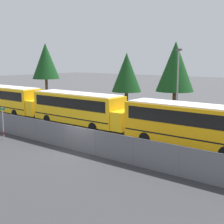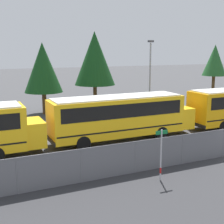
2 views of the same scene
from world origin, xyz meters
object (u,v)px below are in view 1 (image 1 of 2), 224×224
(tree_1, at_px, (175,67))
(street_sign, at_px, (3,122))
(tree_0, at_px, (127,73))
(school_bus_2, at_px, (193,123))
(school_bus_0, at_px, (9,98))
(tree_3, at_px, (46,61))
(light_pole, at_px, (178,83))
(school_bus_1, at_px, (79,107))

(tree_1, bearing_deg, street_sign, -102.51)
(street_sign, relative_size, tree_0, 0.37)
(school_bus_2, bearing_deg, tree_0, 140.43)
(street_sign, bearing_deg, school_bus_0, 144.45)
(tree_3, bearing_deg, tree_1, 1.96)
(tree_3, bearing_deg, street_sign, -47.12)
(school_bus_0, relative_size, school_bus_2, 1.00)
(light_pole, bearing_deg, school_bus_0, -158.91)
(school_bus_2, relative_size, tree_3, 1.23)
(school_bus_1, xyz_separation_m, tree_0, (-3.00, 11.97, 2.87))
(tree_0, bearing_deg, school_bus_0, -126.06)
(school_bus_2, bearing_deg, tree_1, 122.16)
(school_bus_1, bearing_deg, tree_1, 76.27)
(school_bus_0, distance_m, tree_1, 20.51)
(school_bus_0, bearing_deg, school_bus_1, 0.25)
(light_pole, relative_size, tree_1, 0.87)
(school_bus_0, xyz_separation_m, school_bus_1, (11.75, 0.05, 0.00))
(school_bus_0, relative_size, street_sign, 4.16)
(tree_1, height_order, tree_3, tree_3)
(tree_3, bearing_deg, school_bus_0, -56.88)
(school_bus_1, distance_m, school_bus_2, 11.95)
(school_bus_2, height_order, light_pole, light_pole)
(school_bus_1, distance_m, street_sign, 7.62)
(school_bus_0, relative_size, school_bus_1, 1.00)
(school_bus_1, distance_m, tree_1, 14.29)
(school_bus_1, relative_size, school_bus_2, 1.00)
(school_bus_2, distance_m, tree_0, 19.60)
(light_pole, height_order, tree_3, tree_3)
(street_sign, distance_m, tree_3, 27.84)
(tree_1, bearing_deg, school_bus_1, -103.73)
(tree_3, bearing_deg, school_bus_2, -22.13)
(light_pole, bearing_deg, street_sign, -119.30)
(school_bus_2, bearing_deg, light_pole, 124.32)
(tree_0, xyz_separation_m, tree_3, (-17.02, 0.64, 1.42))
(tree_0, bearing_deg, school_bus_2, -39.57)
(school_bus_0, distance_m, tree_0, 15.15)
(tree_0, bearing_deg, light_pole, -26.30)
(tree_3, bearing_deg, light_pole, -11.58)
(light_pole, xyz_separation_m, tree_1, (-3.55, 6.30, 1.49))
(street_sign, relative_size, light_pole, 0.36)
(school_bus_1, relative_size, tree_0, 1.53)
(light_pole, height_order, tree_0, light_pole)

